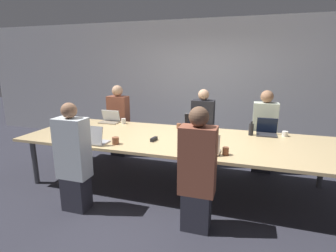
{
  "coord_description": "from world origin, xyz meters",
  "views": [
    {
      "loc": [
        1.02,
        -3.66,
        1.9
      ],
      "look_at": [
        -0.16,
        0.1,
        0.92
      ],
      "focal_mm": 28.0,
      "sensor_mm": 36.0,
      "label": 1
    }
  ],
  "objects_px": {
    "laptop_far_right": "(267,130)",
    "person_far_center": "(202,129)",
    "laptop_far_left": "(110,119)",
    "person_near_left": "(73,160)",
    "cup_near_left": "(116,141)",
    "cup_near_midright": "(226,151)",
    "bottle_far_right": "(251,129)",
    "person_far_right": "(264,133)",
    "person_far_left": "(119,122)",
    "cup_far_center": "(179,126)",
    "laptop_far_center": "(194,125)",
    "person_near_midright": "(197,172)",
    "bottle_near_midright": "(187,140)",
    "cup_far_left": "(124,121)",
    "cup_far_right": "(285,134)",
    "laptop_near_midright": "(207,148)",
    "stapler": "(154,139)",
    "laptop_near_left": "(93,139)"
  },
  "relations": [
    {
      "from": "bottle_far_right",
      "to": "cup_near_left",
      "type": "height_order",
      "value": "bottle_far_right"
    },
    {
      "from": "person_far_left",
      "to": "laptop_far_center",
      "type": "distance_m",
      "value": 1.69
    },
    {
      "from": "laptop_near_midright",
      "to": "person_near_left",
      "type": "distance_m",
      "value": 1.69
    },
    {
      "from": "cup_far_right",
      "to": "person_near_left",
      "type": "bearing_deg",
      "value": -148.29
    },
    {
      "from": "person_near_left",
      "to": "person_far_right",
      "type": "bearing_deg",
      "value": -139.24
    },
    {
      "from": "person_far_right",
      "to": "person_far_center",
      "type": "distance_m",
      "value": 1.06
    },
    {
      "from": "laptop_far_right",
      "to": "laptop_far_center",
      "type": "distance_m",
      "value": 1.17
    },
    {
      "from": "bottle_near_midright",
      "to": "cup_far_left",
      "type": "bearing_deg",
      "value": 145.49
    },
    {
      "from": "cup_far_center",
      "to": "person_near_left",
      "type": "bearing_deg",
      "value": -120.54
    },
    {
      "from": "laptop_near_midright",
      "to": "stapler",
      "type": "distance_m",
      "value": 0.88
    },
    {
      "from": "laptop_far_right",
      "to": "person_near_midright",
      "type": "distance_m",
      "value": 1.79
    },
    {
      "from": "bottle_far_right",
      "to": "laptop_far_center",
      "type": "relative_size",
      "value": 0.64
    },
    {
      "from": "cup_near_midright",
      "to": "cup_near_left",
      "type": "height_order",
      "value": "cup_near_left"
    },
    {
      "from": "laptop_far_left",
      "to": "cup_near_left",
      "type": "relative_size",
      "value": 3.6
    },
    {
      "from": "laptop_near_midright",
      "to": "laptop_near_left",
      "type": "relative_size",
      "value": 0.9
    },
    {
      "from": "person_far_center",
      "to": "cup_near_midright",
      "type": "height_order",
      "value": "person_far_center"
    },
    {
      "from": "cup_far_right",
      "to": "bottle_near_midright",
      "type": "bearing_deg",
      "value": -143.44
    },
    {
      "from": "person_near_midright",
      "to": "cup_far_right",
      "type": "bearing_deg",
      "value": -123.79
    },
    {
      "from": "laptop_far_left",
      "to": "person_near_midright",
      "type": "xyz_separation_m",
      "value": [
        1.99,
        -1.6,
        -0.14
      ]
    },
    {
      "from": "laptop_far_left",
      "to": "cup_near_midright",
      "type": "height_order",
      "value": "laptop_far_left"
    },
    {
      "from": "person_far_center",
      "to": "cup_far_center",
      "type": "relative_size",
      "value": 16.28
    },
    {
      "from": "laptop_far_center",
      "to": "person_far_right",
      "type": "bearing_deg",
      "value": 17.44
    },
    {
      "from": "laptop_far_center",
      "to": "laptop_near_left",
      "type": "xyz_separation_m",
      "value": [
        -1.17,
        -1.26,
        0.0
      ]
    },
    {
      "from": "cup_far_right",
      "to": "laptop_near_midright",
      "type": "relative_size",
      "value": 0.27
    },
    {
      "from": "person_far_center",
      "to": "person_near_left",
      "type": "xyz_separation_m",
      "value": [
        -1.29,
        -2.01,
        -0.0
      ]
    },
    {
      "from": "person_far_right",
      "to": "person_far_left",
      "type": "bearing_deg",
      "value": 179.62
    },
    {
      "from": "laptop_far_left",
      "to": "stapler",
      "type": "height_order",
      "value": "laptop_far_left"
    },
    {
      "from": "person_far_right",
      "to": "person_far_left",
      "type": "distance_m",
      "value": 2.79
    },
    {
      "from": "cup_far_left",
      "to": "bottle_near_midright",
      "type": "bearing_deg",
      "value": -34.51
    },
    {
      "from": "laptop_near_midright",
      "to": "person_far_right",
      "type": "bearing_deg",
      "value": -115.81
    },
    {
      "from": "laptop_far_left",
      "to": "person_near_left",
      "type": "bearing_deg",
      "value": -76.18
    },
    {
      "from": "bottle_far_right",
      "to": "person_far_left",
      "type": "distance_m",
      "value": 2.63
    },
    {
      "from": "bottle_near_midright",
      "to": "person_near_left",
      "type": "height_order",
      "value": "person_near_left"
    },
    {
      "from": "person_far_center",
      "to": "person_near_midright",
      "type": "bearing_deg",
      "value": -81.49
    },
    {
      "from": "person_far_center",
      "to": "cup_near_left",
      "type": "bearing_deg",
      "value": -122.1
    },
    {
      "from": "laptop_far_left",
      "to": "bottle_far_right",
      "type": "bearing_deg",
      "value": -2.51
    },
    {
      "from": "cup_near_midright",
      "to": "laptop_near_left",
      "type": "height_order",
      "value": "laptop_near_left"
    },
    {
      "from": "person_near_midright",
      "to": "bottle_near_midright",
      "type": "xyz_separation_m",
      "value": [
        -0.26,
        0.6,
        0.17
      ]
    },
    {
      "from": "cup_near_left",
      "to": "cup_near_midright",
      "type": "bearing_deg",
      "value": 0.79
    },
    {
      "from": "laptop_far_center",
      "to": "laptop_near_left",
      "type": "bearing_deg",
      "value": -132.78
    },
    {
      "from": "cup_far_right",
      "to": "laptop_far_center",
      "type": "distance_m",
      "value": 1.44
    },
    {
      "from": "cup_far_right",
      "to": "laptop_far_left",
      "type": "height_order",
      "value": "laptop_far_left"
    },
    {
      "from": "bottle_near_midright",
      "to": "stapler",
      "type": "distance_m",
      "value": 0.56
    },
    {
      "from": "bottle_far_right",
      "to": "person_near_left",
      "type": "height_order",
      "value": "person_near_left"
    },
    {
      "from": "laptop_far_right",
      "to": "cup_near_left",
      "type": "height_order",
      "value": "laptop_far_right"
    },
    {
      "from": "person_near_left",
      "to": "cup_near_midright",
      "type": "bearing_deg",
      "value": -164.43
    },
    {
      "from": "bottle_far_right",
      "to": "cup_far_center",
      "type": "bearing_deg",
      "value": 176.63
    },
    {
      "from": "laptop_far_right",
      "to": "person_far_center",
      "type": "distance_m",
      "value": 1.15
    },
    {
      "from": "bottle_far_right",
      "to": "person_far_left",
      "type": "relative_size",
      "value": 0.15
    },
    {
      "from": "laptop_near_midright",
      "to": "laptop_near_left",
      "type": "bearing_deg",
      "value": 3.25
    }
  ]
}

